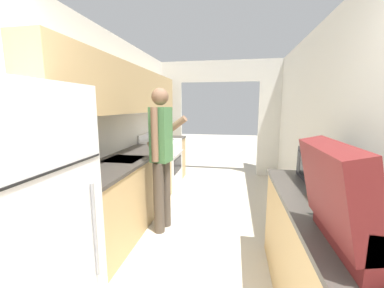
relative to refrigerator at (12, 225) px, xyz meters
name	(u,v)px	position (x,y,z in m)	size (l,w,h in m)	color
wall_left	(103,112)	(-0.31, 1.58, 0.62)	(0.38, 7.18, 2.50)	silver
wall_right	(347,138)	(2.28, 1.19, 0.41)	(0.06, 7.18, 2.50)	silver
wall_far_with_doorway	(219,110)	(0.95, 4.21, 0.61)	(3.01, 0.06, 2.50)	silver
counter_left	(135,184)	(-0.06, 1.89, -0.39)	(0.62, 3.53, 0.88)	tan
counter_right	(327,265)	(1.95, 0.53, -0.39)	(0.62, 1.73, 0.88)	tan
refrigerator	(12,225)	(0.00, 0.00, 0.00)	(0.75, 0.78, 1.67)	white
range_oven	(162,163)	(-0.05, 3.10, -0.39)	(0.66, 0.79, 1.02)	white
person	(161,156)	(0.43, 1.57, 0.11)	(0.56, 0.42, 1.74)	#4C4238
suitcase	(365,214)	(1.88, 0.02, 0.22)	(0.51, 0.57, 0.50)	#5B1919
microwave	(325,167)	(2.06, 1.04, 0.19)	(0.34, 0.47, 0.27)	black
book_stack	(333,198)	(1.95, 0.54, 0.09)	(0.27, 0.31, 0.09)	#C67028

